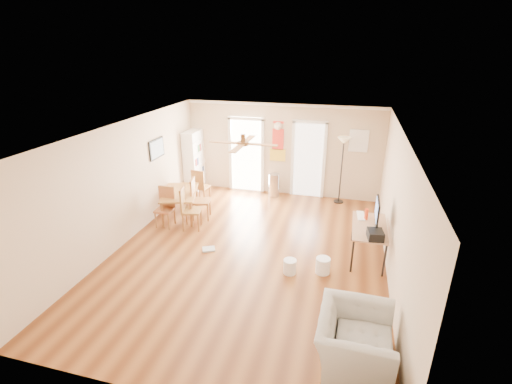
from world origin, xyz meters
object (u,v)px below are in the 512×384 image
(dining_chair_right_a, at_px, (201,199))
(dining_chair_right_b, at_px, (191,208))
(computer_desk, at_px, (368,242))
(printer, at_px, (375,235))
(torchiere_lamp, at_px, (341,171))
(trash_can, at_px, (274,185))
(dining_chair_near, at_px, (164,208))
(armchair, at_px, (355,340))
(dining_chair_far, at_px, (201,185))
(wastebasket_b, at_px, (323,266))
(bookshelf, at_px, (194,161))
(wastebasket_a, at_px, (290,267))
(dining_table, at_px, (181,204))

(dining_chair_right_a, relative_size, dining_chair_right_b, 1.01)
(computer_desk, distance_m, printer, 0.67)
(computer_desk, bearing_deg, torchiere_lamp, 104.14)
(trash_can, distance_m, torchiere_lamp, 1.92)
(dining_chair_near, bearing_deg, computer_desk, -3.83)
(dining_chair_right_b, relative_size, torchiere_lamp, 0.56)
(computer_desk, relative_size, armchair, 1.17)
(dining_chair_far, bearing_deg, computer_desk, 163.42)
(trash_can, xyz_separation_m, computer_desk, (2.52, -2.70, 0.02))
(dining_chair_right_a, relative_size, torchiere_lamp, 0.56)
(dining_chair_right_b, xyz_separation_m, wastebasket_b, (3.16, -1.07, -0.35))
(dining_chair_far, height_order, torchiere_lamp, torchiere_lamp)
(bookshelf, relative_size, wastebasket_b, 5.66)
(dining_chair_far, bearing_deg, wastebasket_a, 142.88)
(dining_table, bearing_deg, dining_chair_near, -101.55)
(printer, bearing_deg, dining_chair_right_a, 153.28)
(dining_chair_far, distance_m, torchiere_lamp, 3.83)
(dining_chair_near, distance_m, armchair, 5.36)
(torchiere_lamp, bearing_deg, bookshelf, -178.63)
(dining_chair_right_b, bearing_deg, torchiere_lamp, -65.45)
(armchair, bearing_deg, printer, -5.58)
(dining_table, distance_m, dining_chair_right_b, 0.79)
(dining_chair_right_a, distance_m, wastebasket_b, 3.58)
(printer, bearing_deg, trash_can, 120.85)
(bookshelf, bearing_deg, torchiere_lamp, -6.91)
(dining_chair_right_a, bearing_deg, computer_desk, -115.00)
(dining_chair_right_a, relative_size, printer, 3.19)
(armchair, bearing_deg, dining_table, 51.64)
(dining_chair_right_b, xyz_separation_m, computer_desk, (3.97, -0.27, -0.16))
(computer_desk, bearing_deg, trash_can, 133.06)
(printer, height_order, wastebasket_b, printer)
(wastebasket_a, height_order, wastebasket_b, wastebasket_b)
(dining_table, height_order, trash_can, trash_can)
(dining_chair_near, bearing_deg, torchiere_lamp, 31.43)
(dining_chair_near, relative_size, wastebasket_a, 3.31)
(printer, distance_m, wastebasket_a, 1.70)
(bookshelf, xyz_separation_m, dining_table, (0.40, -1.83, -0.56))
(dining_chair_right_b, bearing_deg, wastebasket_a, -128.32)
(wastebasket_a, bearing_deg, dining_table, 150.18)
(dining_chair_right_a, xyz_separation_m, armchair, (3.75, -3.67, -0.15))
(dining_chair_right_a, height_order, printer, dining_chair_right_a)
(dining_chair_right_a, distance_m, torchiere_lamp, 3.81)
(bookshelf, xyz_separation_m, trash_can, (2.40, 0.06, -0.55))
(dining_chair_right_a, height_order, dining_chair_far, dining_chair_right_a)
(dining_chair_right_a, distance_m, wastebasket_a, 3.16)
(dining_table, relative_size, dining_chair_right_a, 1.29)
(armchair, bearing_deg, bookshelf, 42.55)
(trash_can, bearing_deg, computer_desk, -46.94)
(torchiere_lamp, distance_m, wastebasket_b, 3.62)
(dining_chair_near, xyz_separation_m, torchiere_lamp, (3.95, 2.53, 0.44))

